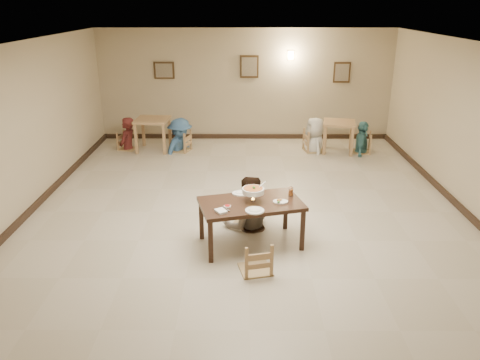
{
  "coord_description": "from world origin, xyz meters",
  "views": [
    {
      "loc": [
        -0.1,
        -7.86,
        3.64
      ],
      "look_at": [
        -0.13,
        -0.71,
        0.9
      ],
      "focal_mm": 35.0,
      "sensor_mm": 36.0,
      "label": 1
    }
  ],
  "objects_px": {
    "curry_warmer": "(253,191)",
    "bg_table_right": "(339,127)",
    "bg_table_left": "(153,124)",
    "bg_chair_rl": "(315,131)",
    "main_table": "(251,207)",
    "bg_diner_b": "(179,118)",
    "drink_glass": "(291,192)",
    "bg_chair_lr": "(180,132)",
    "chair_near": "(256,242)",
    "bg_diner_d": "(364,122)",
    "chair_far": "(246,200)",
    "main_diner": "(248,177)",
    "bg_diner_a": "(125,117)",
    "bg_diner_c": "(316,118)",
    "bg_chair_ll": "(127,133)",
    "bg_chair_rr": "(362,134)"
  },
  "relations": [
    {
      "from": "main_diner",
      "to": "bg_table_left",
      "type": "xyz_separation_m",
      "value": [
        -2.4,
        4.41,
        -0.21
      ]
    },
    {
      "from": "main_table",
      "to": "bg_diner_d",
      "type": "xyz_separation_m",
      "value": [
        2.93,
        4.9,
        0.16
      ]
    },
    {
      "from": "drink_glass",
      "to": "bg_table_left",
      "type": "distance_m",
      "value": 5.72
    },
    {
      "from": "bg_chair_ll",
      "to": "bg_diner_b",
      "type": "xyz_separation_m",
      "value": [
        1.4,
        -0.13,
        0.42
      ]
    },
    {
      "from": "bg_chair_rl",
      "to": "bg_chair_ll",
      "type": "bearing_deg",
      "value": 79.54
    },
    {
      "from": "chair_near",
      "to": "bg_chair_lr",
      "type": "height_order",
      "value": "bg_chair_lr"
    },
    {
      "from": "drink_glass",
      "to": "bg_diner_b",
      "type": "xyz_separation_m",
      "value": [
        -2.38,
        4.75,
        0.06
      ]
    },
    {
      "from": "bg_table_left",
      "to": "bg_chair_rl",
      "type": "bearing_deg",
      "value": -0.84
    },
    {
      "from": "bg_table_right",
      "to": "chair_near",
      "type": "bearing_deg",
      "value": -111.63
    },
    {
      "from": "bg_table_left",
      "to": "bg_chair_rl",
      "type": "height_order",
      "value": "bg_chair_rl"
    },
    {
      "from": "curry_warmer",
      "to": "bg_diner_d",
      "type": "distance_m",
      "value": 5.67
    },
    {
      "from": "bg_chair_lr",
      "to": "bg_chair_rr",
      "type": "bearing_deg",
      "value": 107.0
    },
    {
      "from": "main_table",
      "to": "chair_far",
      "type": "bearing_deg",
      "value": 80.44
    },
    {
      "from": "main_table",
      "to": "bg_table_left",
      "type": "xyz_separation_m",
      "value": [
        -2.44,
        5.07,
        0.04
      ]
    },
    {
      "from": "bg_chair_rr",
      "to": "bg_diner_b",
      "type": "relative_size",
      "value": 0.57
    },
    {
      "from": "bg_chair_lr",
      "to": "bg_diner_d",
      "type": "relative_size",
      "value": 0.61
    },
    {
      "from": "main_table",
      "to": "bg_table_left",
      "type": "relative_size",
      "value": 1.97
    },
    {
      "from": "bg_table_right",
      "to": "bg_table_left",
      "type": "bearing_deg",
      "value": 178.59
    },
    {
      "from": "chair_far",
      "to": "bg_chair_rl",
      "type": "distance_m",
      "value": 4.66
    },
    {
      "from": "curry_warmer",
      "to": "bg_diner_a",
      "type": "relative_size",
      "value": 0.23
    },
    {
      "from": "main_table",
      "to": "bg_diner_b",
      "type": "relative_size",
      "value": 1.01
    },
    {
      "from": "curry_warmer",
      "to": "bg_table_right",
      "type": "xyz_separation_m",
      "value": [
        2.3,
        4.93,
        -0.26
      ]
    },
    {
      "from": "main_table",
      "to": "bg_diner_b",
      "type": "height_order",
      "value": "bg_diner_b"
    },
    {
      "from": "bg_chair_rl",
      "to": "curry_warmer",
      "type": "bearing_deg",
      "value": 152.11
    },
    {
      "from": "bg_chair_lr",
      "to": "bg_diner_a",
      "type": "relative_size",
      "value": 0.58
    },
    {
      "from": "bg_chair_rr",
      "to": "bg_diner_c",
      "type": "relative_size",
      "value": 0.55
    },
    {
      "from": "bg_chair_lr",
      "to": "bg_chair_rl",
      "type": "xyz_separation_m",
      "value": [
        3.47,
        0.01,
        0.03
      ]
    },
    {
      "from": "bg_table_right",
      "to": "bg_chair_rl",
      "type": "relative_size",
      "value": 0.88
    },
    {
      "from": "chair_near",
      "to": "bg_diner_d",
      "type": "height_order",
      "value": "bg_diner_d"
    },
    {
      "from": "chair_far",
      "to": "bg_diner_b",
      "type": "height_order",
      "value": "bg_diner_b"
    },
    {
      "from": "bg_chair_lr",
      "to": "bg_chair_rl",
      "type": "bearing_deg",
      "value": 108.42
    },
    {
      "from": "bg_table_right",
      "to": "drink_glass",
      "type": "bearing_deg",
      "value": -109.8
    },
    {
      "from": "bg_table_left",
      "to": "bg_chair_lr",
      "type": "height_order",
      "value": "bg_chair_lr"
    },
    {
      "from": "bg_chair_rr",
      "to": "bg_diner_c",
      "type": "height_order",
      "value": "bg_diner_c"
    },
    {
      "from": "chair_far",
      "to": "bg_chair_rr",
      "type": "height_order",
      "value": "bg_chair_rr"
    },
    {
      "from": "bg_diner_a",
      "to": "main_table",
      "type": "bearing_deg",
      "value": 44.96
    },
    {
      "from": "main_diner",
      "to": "bg_table_left",
      "type": "relative_size",
      "value": 2.06
    },
    {
      "from": "bg_diner_b",
      "to": "bg_chair_lr",
      "type": "bearing_deg",
      "value": 27.94
    },
    {
      "from": "chair_far",
      "to": "main_diner",
      "type": "relative_size",
      "value": 0.51
    },
    {
      "from": "chair_near",
      "to": "drink_glass",
      "type": "relative_size",
      "value": 6.37
    },
    {
      "from": "bg_diner_c",
      "to": "bg_diner_d",
      "type": "relative_size",
      "value": 1.09
    },
    {
      "from": "bg_diner_a",
      "to": "bg_table_left",
      "type": "bearing_deg",
      "value": 98.71
    },
    {
      "from": "bg_diner_d",
      "to": "drink_glass",
      "type": "bearing_deg",
      "value": 169.59
    },
    {
      "from": "bg_chair_rl",
      "to": "bg_diner_c",
      "type": "relative_size",
      "value": 0.6
    },
    {
      "from": "chair_far",
      "to": "bg_diner_b",
      "type": "bearing_deg",
      "value": 131.82
    },
    {
      "from": "main_diner",
      "to": "bg_diner_a",
      "type": "relative_size",
      "value": 1.06
    },
    {
      "from": "bg_table_left",
      "to": "bg_chair_lr",
      "type": "relative_size",
      "value": 0.89
    },
    {
      "from": "curry_warmer",
      "to": "bg_chair_ll",
      "type": "bearing_deg",
      "value": 121.82
    },
    {
      "from": "main_table",
      "to": "bg_table_left",
      "type": "bearing_deg",
      "value": 100.72
    },
    {
      "from": "bg_table_right",
      "to": "curry_warmer",
      "type": "bearing_deg",
      "value": -114.99
    }
  ]
}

